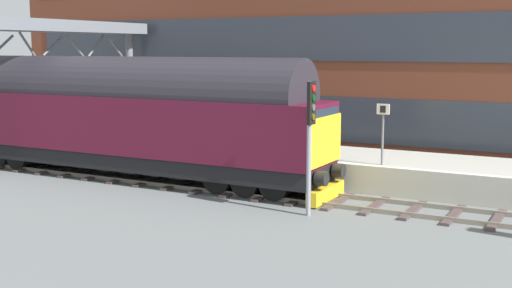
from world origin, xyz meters
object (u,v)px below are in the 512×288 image
platform_number_sign (383,125)px  waiting_passenger (189,120)px  diesel_locomotive (119,114)px  signal_post_mid (310,129)px

platform_number_sign → waiting_passenger: 8.99m
waiting_passenger → diesel_locomotive: bearing=57.0°
diesel_locomotive → waiting_passenger: diesel_locomotive is taller
signal_post_mid → waiting_passenger: size_ratio=2.46×
diesel_locomotive → waiting_passenger: 3.54m
diesel_locomotive → waiting_passenger: bearing=-15.3°
platform_number_sign → waiting_passenger: platform_number_sign is taller
signal_post_mid → waiting_passenger: (5.33, 7.90, -0.65)m
diesel_locomotive → signal_post_mid: (-1.95, -8.83, 0.17)m
diesel_locomotive → platform_number_sign: bearing=-78.3°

